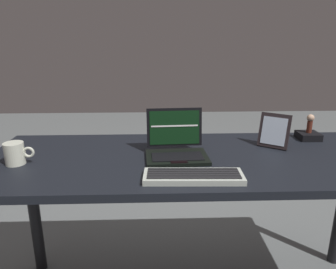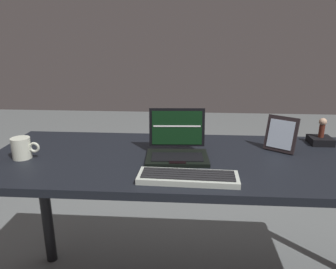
# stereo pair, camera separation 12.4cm
# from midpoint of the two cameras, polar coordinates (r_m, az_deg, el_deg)

# --- Properties ---
(desk) EXTENTS (1.75, 0.64, 0.75)m
(desk) POSITION_cam_midpoint_polar(r_m,az_deg,el_deg) (1.35, 8.35, -7.95)
(desk) COLOR black
(desk) RESTS_ON ground
(laptop_front) EXTENTS (0.26, 0.21, 0.19)m
(laptop_front) POSITION_cam_midpoint_polar(r_m,az_deg,el_deg) (1.30, 4.38, -2.53)
(laptop_front) COLOR black
(laptop_front) RESTS_ON desk
(external_keyboard) EXTENTS (0.35, 0.12, 0.02)m
(external_keyboard) POSITION_cam_midpoint_polar(r_m,az_deg,el_deg) (1.11, 6.84, -7.66)
(external_keyboard) COLOR #B9C1B6
(external_keyboard) RESTS_ON desk
(photo_frame) EXTENTS (0.13, 0.11, 0.15)m
(photo_frame) POSITION_cam_midpoint_polar(r_m,az_deg,el_deg) (1.46, 21.92, 0.01)
(photo_frame) COLOR black
(photo_frame) RESTS_ON desk
(figurine_stand) EXTENTS (0.10, 0.10, 0.03)m
(figurine_stand) POSITION_cam_midpoint_polar(r_m,az_deg,el_deg) (1.65, 27.56, -0.99)
(figurine_stand) COLOR black
(figurine_stand) RESTS_ON desk
(figurine) EXTENTS (0.03, 0.03, 0.09)m
(figurine) POSITION_cam_midpoint_polar(r_m,az_deg,el_deg) (1.63, 27.89, 1.30)
(figurine) COLOR #5B251A
(figurine) RESTS_ON figurine_stand
(coffee_mug) EXTENTS (0.11, 0.08, 0.09)m
(coffee_mug) POSITION_cam_midpoint_polar(r_m,az_deg,el_deg) (1.39, -22.40, -2.30)
(coffee_mug) COLOR silver
(coffee_mug) RESTS_ON desk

